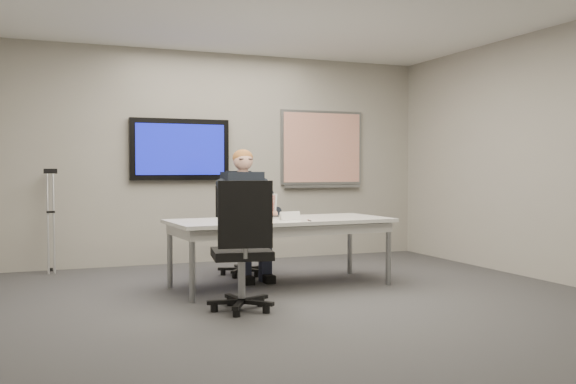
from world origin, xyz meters
name	(u,v)px	position (x,y,z in m)	size (l,w,h in m)	color
floor	(304,305)	(0.00, 0.00, 0.00)	(6.00, 6.00, 0.02)	#39393B
wall_back	(216,157)	(0.00, 3.00, 1.40)	(6.00, 0.02, 2.80)	#9C978D
wall_front	(553,135)	(0.00, -3.00, 1.40)	(6.00, 0.02, 2.80)	#9C978D
wall_right	(559,155)	(3.00, 0.00, 1.40)	(0.02, 6.00, 2.80)	#9C978D
conference_table	(281,227)	(0.13, 0.93, 0.63)	(2.38, 1.10, 0.72)	silver
tv_display	(180,149)	(-0.50, 2.95, 1.50)	(1.30, 0.09, 0.80)	black
whiteboard	(322,149)	(1.55, 2.97, 1.53)	(1.25, 0.08, 1.10)	gray
office_chair_far	(240,247)	(-0.04, 1.82, 0.33)	(0.61, 0.61, 1.05)	black
office_chair_near	(242,271)	(-0.61, -0.07, 0.36)	(0.63, 0.63, 1.15)	black
seated_person	(248,226)	(-0.03, 1.56, 0.59)	(0.47, 0.81, 1.47)	#1F2234
crutch	(51,220)	(-2.10, 2.81, 0.64)	(0.17, 0.31, 1.28)	#AFB1B7
laptop	(263,212)	(0.01, 1.14, 0.78)	(0.39, 0.38, 0.26)	#B0B0B3
name_tent	(290,216)	(0.17, 0.76, 0.76)	(0.23, 0.06, 0.09)	white
pen	(309,220)	(0.30, 0.57, 0.72)	(0.01, 0.01, 0.14)	black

